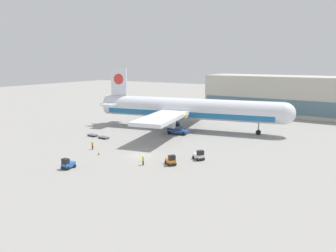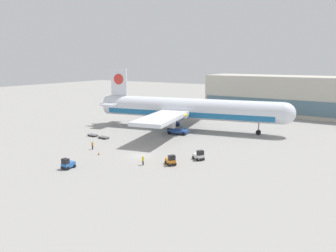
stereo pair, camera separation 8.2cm
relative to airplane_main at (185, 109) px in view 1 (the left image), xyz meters
The scene contains 12 objects.
ground_plane 29.49m from the airplane_main, 79.15° to the right, with size 400.00×400.00×0.00m, color gray.
terminal_building 55.89m from the airplane_main, 52.09° to the left, with size 90.00×18.20×14.00m.
airplane_main is the anchor object (origin of this frame).
scissor_lift_loader 7.54m from the airplane_main, 77.07° to the right, with size 5.70×4.26×5.42m.
baggage_tug_foreground 42.39m from the airplane_main, 91.29° to the right, with size 1.73×2.51×2.00m.
baggage_tug_mid 30.10m from the airplane_main, 55.32° to the right, with size 2.82×2.53×2.00m.
baggage_tug_far 33.59m from the airplane_main, 65.32° to the right, with size 2.80×2.64×2.00m.
baggage_dolly_lead 26.70m from the airplane_main, 127.87° to the right, with size 3.75×1.73×0.48m.
baggage_dolly_second 24.73m from the airplane_main, 119.28° to the right, with size 3.75×1.73×0.48m.
ground_crew_near 31.17m from the airplane_main, 102.49° to the right, with size 0.57×0.25×1.83m.
ground_crew_far 34.83m from the airplane_main, 73.96° to the right, with size 0.56×0.30×1.81m.
traffic_cone_near 33.05m from the airplane_main, 94.42° to the right, with size 0.40×0.40×0.67m.
Camera 1 is at (39.53, -52.40, 19.33)m, focal length 35.00 mm.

